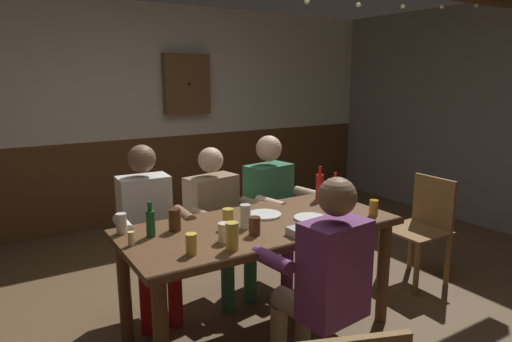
{
  "coord_description": "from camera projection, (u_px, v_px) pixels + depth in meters",
  "views": [
    {
      "loc": [
        -1.47,
        -2.43,
        1.71
      ],
      "look_at": [
        0.0,
        -0.06,
        1.11
      ],
      "focal_mm": 31.38,
      "sensor_mm": 36.0,
      "label": 1
    }
  ],
  "objects": [
    {
      "name": "pint_glass_3",
      "position": [
        245.0,
        216.0,
        2.79
      ],
      "size": [
        0.07,
        0.07,
        0.15
      ],
      "primitive_type": "cylinder",
      "color": "white",
      "rests_on": "dining_table"
    },
    {
      "name": "back_wall_upper",
      "position": [
        127.0,
        72.0,
        5.0
      ],
      "size": [
        6.69,
        0.12,
        1.51
      ],
      "primitive_type": "cube",
      "color": "beige"
    },
    {
      "name": "pint_glass_8",
      "position": [
        374.0,
        208.0,
        3.04
      ],
      "size": [
        0.06,
        0.06,
        0.11
      ],
      "primitive_type": "cylinder",
      "color": "gold",
      "rests_on": "dining_table"
    },
    {
      "name": "pint_glass_4",
      "position": [
        121.0,
        223.0,
        2.69
      ],
      "size": [
        0.06,
        0.06,
        0.12
      ],
      "primitive_type": "cylinder",
      "color": "white",
      "rests_on": "dining_table"
    },
    {
      "name": "pint_glass_1",
      "position": [
        255.0,
        226.0,
        2.66
      ],
      "size": [
        0.07,
        0.07,
        0.11
      ],
      "primitive_type": "cylinder",
      "color": "#4C2D19",
      "rests_on": "dining_table"
    },
    {
      "name": "person_1",
      "position": [
        218.0,
        216.0,
        3.44
      ],
      "size": [
        0.58,
        0.56,
        1.17
      ],
      "rotation": [
        0.0,
        0.0,
        3.32
      ],
      "color": "#997F60",
      "rests_on": "ground_plane"
    },
    {
      "name": "pint_glass_2",
      "position": [
        225.0,
        232.0,
        2.56
      ],
      "size": [
        0.08,
        0.08,
        0.11
      ],
      "primitive_type": "cylinder",
      "color": "white",
      "rests_on": "dining_table"
    },
    {
      "name": "pint_glass_6",
      "position": [
        175.0,
        220.0,
        2.74
      ],
      "size": [
        0.08,
        0.08,
        0.14
      ],
      "primitive_type": "cylinder",
      "color": "#4C2D19",
      "rests_on": "dining_table"
    },
    {
      "name": "chair_empty_near_left",
      "position": [
        422.0,
        226.0,
        3.74
      ],
      "size": [
        0.45,
        0.45,
        0.88
      ],
      "rotation": [
        0.0,
        0.0,
        1.55
      ],
      "color": "brown",
      "rests_on": "ground_plane"
    },
    {
      "name": "bottle_1",
      "position": [
        150.0,
        223.0,
        2.63
      ],
      "size": [
        0.05,
        0.05,
        0.21
      ],
      "color": "#195923",
      "rests_on": "dining_table"
    },
    {
      "name": "person_2",
      "position": [
        274.0,
        202.0,
        3.71
      ],
      "size": [
        0.56,
        0.58,
        1.23
      ],
      "rotation": [
        0.0,
        0.0,
        3.32
      ],
      "color": "#33724C",
      "rests_on": "ground_plane"
    },
    {
      "name": "wall_dart_cabinet",
      "position": [
        187.0,
        84.0,
        5.26
      ],
      "size": [
        0.56,
        0.15,
        0.7
      ],
      "color": "brown"
    },
    {
      "name": "plate_1",
      "position": [
        310.0,
        218.0,
        2.97
      ],
      "size": [
        0.22,
        0.22,
        0.01
      ],
      "primitive_type": "cylinder",
      "color": "white",
      "rests_on": "dining_table"
    },
    {
      "name": "person_3",
      "position": [
        324.0,
        276.0,
        2.37
      ],
      "size": [
        0.52,
        0.54,
        1.22
      ],
      "rotation": [
        0.0,
        0.0,
        0.11
      ],
      "color": "#6B2D66",
      "rests_on": "ground_plane"
    },
    {
      "name": "bottle_0",
      "position": [
        335.0,
        193.0,
        3.25
      ],
      "size": [
        0.06,
        0.06,
        0.25
      ],
      "color": "red",
      "rests_on": "dining_table"
    },
    {
      "name": "table_candle",
      "position": [
        131.0,
        239.0,
        2.5
      ],
      "size": [
        0.04,
        0.04,
        0.08
      ],
      "primitive_type": "cylinder",
      "color": "#F9E08C",
      "rests_on": "dining_table"
    },
    {
      "name": "bottle_2",
      "position": [
        320.0,
        186.0,
        3.42
      ],
      "size": [
        0.06,
        0.06,
        0.26
      ],
      "color": "red",
      "rests_on": "dining_table"
    },
    {
      "name": "dining_table",
      "position": [
        260.0,
        240.0,
        2.9
      ],
      "size": [
        1.77,
        0.82,
        0.77
      ],
      "color": "brown",
      "rests_on": "ground_plane"
    },
    {
      "name": "ground_plane",
      "position": [
        252.0,
        324.0,
        3.13
      ],
      "size": [
        8.02,
        8.02,
        0.0
      ],
      "primitive_type": "plane",
      "color": "brown"
    },
    {
      "name": "pint_glass_0",
      "position": [
        228.0,
        218.0,
        2.79
      ],
      "size": [
        0.07,
        0.07,
        0.12
      ],
      "primitive_type": "cylinder",
      "color": "#E5C64C",
      "rests_on": "dining_table"
    },
    {
      "name": "person_0",
      "position": [
        148.0,
        225.0,
        3.15
      ],
      "size": [
        0.51,
        0.52,
        1.24
      ],
      "rotation": [
        0.0,
        0.0,
        3.09
      ],
      "color": "silver",
      "rests_on": "ground_plane"
    },
    {
      "name": "pint_glass_5",
      "position": [
        191.0,
        244.0,
        2.38
      ],
      "size": [
        0.06,
        0.06,
        0.11
      ],
      "primitive_type": "cylinder",
      "color": "#E5C64C",
      "rests_on": "dining_table"
    },
    {
      "name": "back_wall_wainscot",
      "position": [
        133.0,
        181.0,
        5.26
      ],
      "size": [
        6.69,
        0.12,
        1.0
      ],
      "primitive_type": "cube",
      "color": "brown",
      "rests_on": "ground_plane"
    },
    {
      "name": "condiment_caddy",
      "position": [
        299.0,
        231.0,
        2.67
      ],
      "size": [
        0.14,
        0.1,
        0.05
      ],
      "primitive_type": "cube",
      "color": "#B2B7BC",
      "rests_on": "dining_table"
    },
    {
      "name": "pint_glass_7",
      "position": [
        232.0,
        236.0,
        2.44
      ],
      "size": [
        0.07,
        0.07,
        0.15
      ],
      "primitive_type": "cylinder",
      "color": "#E5C64C",
      "rests_on": "dining_table"
    },
    {
      "name": "plate_0",
      "position": [
        264.0,
        215.0,
        3.04
      ],
      "size": [
        0.23,
        0.23,
        0.01
      ],
      "primitive_type": "cylinder",
      "color": "white",
      "rests_on": "dining_table"
    }
  ]
}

